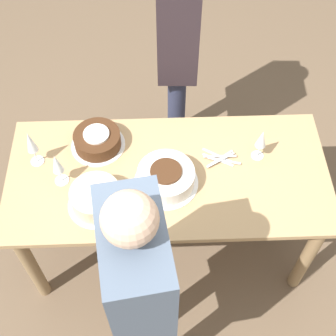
{
  "coord_description": "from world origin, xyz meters",
  "views": [
    {
      "loc": [
        0.05,
        1.34,
        2.67
      ],
      "look_at": [
        0.0,
        0.0,
        0.79
      ],
      "focal_mm": 50.0,
      "sensor_mm": 36.0,
      "label": 1
    }
  ],
  "objects": [
    {
      "name": "cake_center_white",
      "position": [
        0.01,
        0.06,
        0.79
      ],
      "size": [
        0.32,
        0.32,
        0.11
      ],
      "color": "white",
      "rests_on": "dining_table"
    },
    {
      "name": "dining_table",
      "position": [
        0.0,
        0.0,
        0.62
      ],
      "size": [
        1.63,
        0.75,
        0.74
      ],
      "color": "tan",
      "rests_on": "ground_plane"
    },
    {
      "name": "ground_plane",
      "position": [
        0.0,
        0.0,
        0.0
      ],
      "size": [
        12.0,
        12.0,
        0.0
      ],
      "primitive_type": "plane",
      "color": "brown"
    },
    {
      "name": "wine_glass_far",
      "position": [
        0.53,
        0.02,
        0.88
      ],
      "size": [
        0.07,
        0.07,
        0.2
      ],
      "color": "silver",
      "rests_on": "dining_table"
    },
    {
      "name": "person_cutting",
      "position": [
        -0.08,
        -0.77,
        0.98
      ],
      "size": [
        0.24,
        0.41,
        1.63
      ],
      "rotation": [
        0.0,
        0.0,
        1.53
      ],
      "color": "#2D334C",
      "rests_on": "ground_plane"
    },
    {
      "name": "wine_glass_near",
      "position": [
        0.67,
        -0.1,
        0.89
      ],
      "size": [
        0.07,
        0.07,
        0.23
      ],
      "color": "silver",
      "rests_on": "dining_table"
    },
    {
      "name": "wine_glass_extra",
      "position": [
        -0.47,
        -0.1,
        0.88
      ],
      "size": [
        0.06,
        0.06,
        0.2
      ],
      "color": "silver",
      "rests_on": "dining_table"
    },
    {
      "name": "person_watching",
      "position": [
        0.13,
        0.67,
        0.95
      ],
      "size": [
        0.28,
        0.43,
        1.58
      ],
      "rotation": [
        0.0,
        0.0,
        -1.43
      ],
      "color": "#4C4238",
      "rests_on": "ground_plane"
    },
    {
      "name": "fork_pile",
      "position": [
        -0.27,
        -0.08,
        0.75
      ],
      "size": [
        0.19,
        0.14,
        0.02
      ],
      "color": "silver",
      "rests_on": "dining_table"
    },
    {
      "name": "cake_front_chocolate",
      "position": [
        0.36,
        -0.19,
        0.79
      ],
      "size": [
        0.28,
        0.28,
        0.1
      ],
      "color": "white",
      "rests_on": "dining_table"
    },
    {
      "name": "cake_back_decorated",
      "position": [
        0.35,
        0.16,
        0.8
      ],
      "size": [
        0.28,
        0.28,
        0.11
      ],
      "color": "white",
      "rests_on": "dining_table"
    }
  ]
}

